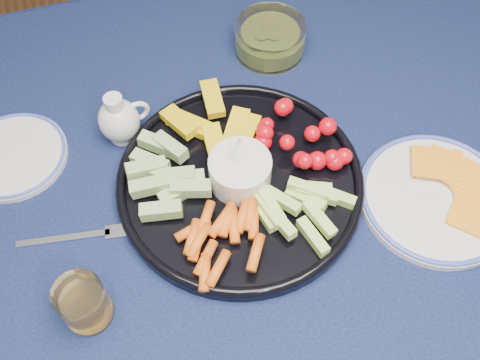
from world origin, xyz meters
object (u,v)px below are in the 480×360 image
object	(u,v)px
crudite_platter	(238,179)
pickle_bowl	(270,39)
side_plate_extra	(13,156)
dining_table	(238,218)
cheese_plate	(437,197)
juice_tumbler	(85,304)
creamer_pitcher	(120,120)

from	to	relation	value
crudite_platter	pickle_bowl	distance (m)	0.31
pickle_bowl	side_plate_extra	xyz separation A→B (m)	(-0.48, -0.11, -0.02)
crudite_platter	pickle_bowl	xyz separation A→B (m)	(0.15, 0.27, 0.00)
dining_table	side_plate_extra	world-z (taller)	side_plate_extra
cheese_plate	side_plate_extra	xyz separation A→B (m)	(-0.62, 0.28, -0.01)
dining_table	pickle_bowl	world-z (taller)	pickle_bowl
dining_table	juice_tumbler	world-z (taller)	juice_tumbler
cheese_plate	side_plate_extra	bearing A→B (deg)	155.72
juice_tumbler	pickle_bowl	bearing A→B (deg)	45.20
juice_tumbler	side_plate_extra	bearing A→B (deg)	104.70
side_plate_extra	dining_table	bearing A→B (deg)	-27.52
dining_table	crudite_platter	world-z (taller)	crudite_platter
pickle_bowl	cheese_plate	xyz separation A→B (m)	(0.14, -0.39, -0.01)
creamer_pitcher	cheese_plate	bearing A→B (deg)	-31.85
crudite_platter	cheese_plate	world-z (taller)	crudite_platter
pickle_bowl	juice_tumbler	bearing A→B (deg)	-134.80
crudite_platter	cheese_plate	xyz separation A→B (m)	(0.28, -0.12, -0.01)
cheese_plate	crudite_platter	bearing A→B (deg)	157.62
pickle_bowl	juice_tumbler	size ratio (longest dim) A/B	1.65
juice_tumbler	dining_table	bearing A→B (deg)	26.20
crudite_platter	cheese_plate	size ratio (longest dim) A/B	1.63
creamer_pitcher	side_plate_extra	xyz separation A→B (m)	(-0.18, 0.01, -0.03)
side_plate_extra	creamer_pitcher	bearing A→B (deg)	-2.20
crudite_platter	creamer_pitcher	world-z (taller)	crudite_platter
crudite_platter	juice_tumbler	world-z (taller)	crudite_platter
dining_table	cheese_plate	bearing A→B (deg)	-20.35
pickle_bowl	cheese_plate	distance (m)	0.41
dining_table	pickle_bowl	xyz separation A→B (m)	(0.15, 0.28, 0.11)
dining_table	pickle_bowl	size ratio (longest dim) A/B	12.93
cheese_plate	side_plate_extra	distance (m)	0.68
crudite_platter	juice_tumbler	xyz separation A→B (m)	(-0.25, -0.13, 0.01)
creamer_pitcher	dining_table	bearing A→B (deg)	-47.72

